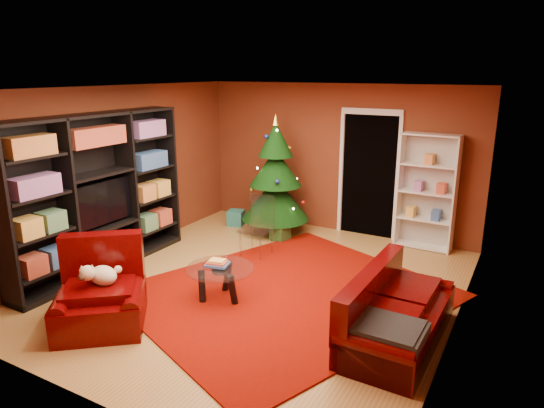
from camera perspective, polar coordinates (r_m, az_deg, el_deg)
The scene contains 18 objects.
floor at distance 6.67m, azimuth -1.69°, elevation -9.75°, with size 5.00×5.50×0.05m, color #A37538.
ceiling at distance 6.03m, azimuth -1.90°, elevation 13.65°, with size 5.00×5.50×0.05m, color silver.
wall_back at distance 8.66m, azimuth 7.69°, elevation 5.29°, with size 5.00×0.05×2.60m, color maroon.
wall_left at distance 7.79m, azimuth -17.99°, elevation 3.51°, with size 0.05×5.50×2.60m, color maroon.
wall_right at distance 5.42m, azimuth 21.81°, elevation -1.93°, with size 0.05×5.50×2.60m, color maroon.
doorway at distance 8.47m, azimuth 11.29°, elevation 3.17°, with size 1.06×0.60×2.16m, color black, non-canonical shape.
rug at distance 6.41m, azimuth 1.77°, elevation -10.48°, with size 3.20×3.73×0.02m, color #7A0B01.
media_unit at distance 7.27m, azimuth -19.78°, elevation 1.10°, with size 0.45×2.93×2.25m, color black, non-canonical shape.
christmas_tree at distance 8.44m, azimuth 0.42°, elevation 3.27°, with size 1.19×1.19×2.12m, color black, non-canonical shape.
gift_box_teal at distance 9.10m, azimuth -4.26°, elevation -1.63°, with size 0.28×0.28×0.28m, color #22716C.
gift_box_green at distance 8.30m, azimuth 0.97°, elevation -3.34°, with size 0.27×0.27×0.27m, color #24541F.
gift_box_red at distance 9.25m, azimuth 0.35°, elevation -1.46°, with size 0.23×0.23×0.23m, color maroon.
white_bookshelf at distance 8.11m, azimuth 17.74°, elevation 1.30°, with size 0.89×0.32×1.91m, color white, non-canonical shape.
armchair at distance 5.85m, azimuth -19.61°, elevation -9.91°, with size 1.02×1.02×0.80m, color #3A0102, non-canonical shape.
dog at distance 5.81m, azimuth -19.22°, elevation -7.95°, with size 0.40×0.30×0.26m, color beige, non-canonical shape.
sofa at distance 5.42m, azimuth 14.77°, elevation -11.72°, with size 1.80×0.81×0.77m, color #3A0102, non-canonical shape.
coffee_table at distance 6.22m, azimuth -6.07°, elevation -9.25°, with size 0.85×0.85×0.53m, color gray, non-canonical shape.
acrylic_chair at distance 7.51m, azimuth -1.88°, elevation -3.06°, with size 0.44×0.48×0.85m, color #66605B, non-canonical shape.
Camera 1 is at (3.10, -5.17, 2.83)m, focal length 32.00 mm.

